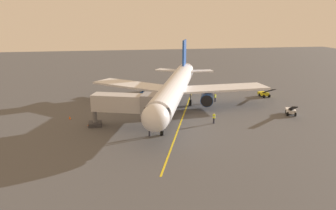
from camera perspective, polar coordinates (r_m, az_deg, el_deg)
ground_plane at (r=60.30m, az=0.49°, el=-0.28°), size 220.00×220.00×0.00m
apron_lead_in_line at (r=52.89m, az=2.50°, el=-2.55°), size 13.36×37.86×0.01m
airplane at (r=57.79m, az=1.27°, el=3.11°), size 32.88×39.13×11.50m
jet_bridge at (r=48.16m, az=-6.88°, el=0.20°), size 11.35×6.15×5.40m
ground_crew_marshaller at (r=45.31m, az=-3.34°, el=-4.51°), size 0.41×0.47×1.71m
ground_crew_wing_walker at (r=64.17m, az=8.43°, el=1.34°), size 0.47×0.45×1.71m
ground_crew_loader at (r=51.06m, az=8.20°, el=-2.33°), size 0.47×0.42×1.71m
belt_loader_near_nose at (r=70.59m, az=16.83°, el=1.98°), size 1.91×4.71×2.32m
belt_loader_portside at (r=59.12m, az=21.11°, el=-0.94°), size 2.81×4.70×2.32m
safety_cone_nose_left at (r=55.31m, az=-17.14°, el=-2.14°), size 0.32×0.32×0.55m
safety_cone_nose_right at (r=51.15m, az=-14.00°, el=-3.33°), size 0.32×0.32×0.55m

